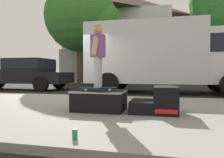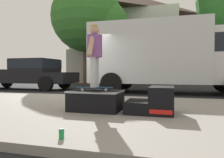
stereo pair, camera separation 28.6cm
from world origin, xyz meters
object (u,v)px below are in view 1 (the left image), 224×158
Objects in this scene: soda_can at (75,134)px; pickup_truck_black at (20,73)px; box_truck at (167,54)px; skate_box at (100,100)px; kicker_ramp at (158,102)px; street_tree_main at (84,18)px; skater_kid at (98,50)px; skateboard at (98,88)px.

pickup_truck_black is (-6.27, 7.57, 0.71)m from soda_can.
pickup_truck_black is (-7.49, 0.16, -0.81)m from box_truck.
box_truck reaches higher than skate_box.
soda_can is (-0.95, -1.96, -0.16)m from kicker_ramp.
box_truck is 8.06m from street_tree_main.
box_truck is at bearing 74.17° from skater_kid.
skater_kid is (0.00, 0.00, 0.81)m from skateboard.
soda_can is at bearing -81.09° from skateboard.
skate_box is at bearing -38.86° from skater_kid.
skater_kid is 0.24× the size of pickup_truck_black.
skateboard is 5.73m from box_truck.
skateboard is 8.16m from pickup_truck_black.
street_tree_main reaches higher than box_truck.
skateboard is (-0.05, 0.04, 0.25)m from skate_box.
kicker_ramp reaches higher than skate_box.
skateboard reaches higher than skate_box.
soda_can is 0.02× the size of pickup_truck_black.
soda_can is (0.31, -2.00, -1.22)m from skater_kid.
skateboard is at bearing -135.00° from skater_kid.
pickup_truck_black is at bearing 136.93° from skate_box.
street_tree_main is (-4.43, 12.27, 4.57)m from soda_can.
skate_box is 1.06m from skater_kid.
street_tree_main is at bearing 111.84° from skateboard.
soda_can is at bearing -81.09° from skater_kid.
skater_kid reaches higher than skate_box.
skater_kid is (-1.26, 0.04, 1.06)m from kicker_ramp.
soda_can is 0.02× the size of street_tree_main.
street_tree_main reaches higher than pickup_truck_black.
soda_can is (0.26, -1.96, -0.16)m from skate_box.
skateboard is 0.11× the size of street_tree_main.
skate_box is 1.21m from kicker_ramp.
pickup_truck_black is (-7.22, 5.61, 0.56)m from kicker_ramp.
skateboard is at bearing -105.83° from box_truck.
pickup_truck_black reaches higher than kicker_ramp.
pickup_truck_black is (-5.95, 5.57, -0.51)m from skater_kid.
skater_kid is 0.20× the size of box_truck.
soda_can is at bearing -99.36° from box_truck.
kicker_ramp reaches higher than soda_can.
skateboard is (-1.26, 0.04, 0.25)m from kicker_ramp.
skate_box is 5.81m from box_truck.
skate_box is 1.98m from soda_can.
skate_box is 0.16× the size of box_truck.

